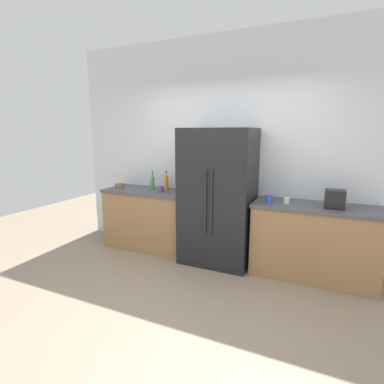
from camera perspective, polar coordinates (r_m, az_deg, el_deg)
The scene contains 12 objects.
ground_plane at distance 3.32m, azimuth -2.87°, elevation -21.01°, with size 9.96×9.96×0.00m, color gray.
kitchen_back_panel at distance 4.35m, azimuth 7.19°, elevation 8.19°, with size 4.98×0.10×3.09m, color silver.
counter_left at distance 4.72m, azimuth -8.32°, elevation -5.01°, with size 1.32×0.61×0.91m.
counter_right at distance 4.01m, azimuth 22.01°, elevation -8.71°, with size 1.46×0.61×0.91m.
refrigerator at distance 4.06m, azimuth 4.93°, elevation -0.96°, with size 0.94×0.69×1.83m.
toaster at distance 3.80m, azimuth 25.52°, elevation -1.23°, with size 0.22×0.17×0.22m, color black.
bottle_a at distance 4.62m, azimuth -7.52°, elevation 1.77°, with size 0.06×0.06×0.27m.
bottle_b at distance 4.56m, azimuth -4.90°, elevation 1.84°, with size 0.06×0.06×0.29m.
cup_a at distance 3.86m, azimuth 17.56°, elevation -1.55°, with size 0.07×0.07×0.07m, color white.
cup_b at distance 3.84m, azimuth 14.44°, elevation -1.27°, with size 0.09×0.09×0.10m, color blue.
cup_c at distance 4.41m, azimuth -5.96°, elevation 0.60°, with size 0.08×0.08×0.09m, color purple.
bowl_a at distance 4.86m, azimuth -13.64°, elevation 1.19°, with size 0.14×0.14×0.07m, color brown.
Camera 1 is at (1.31, -2.48, 1.77)m, focal length 28.05 mm.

